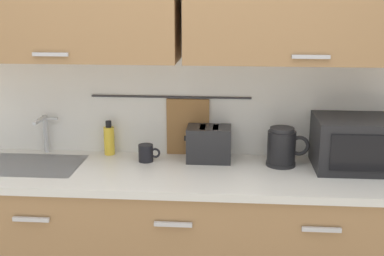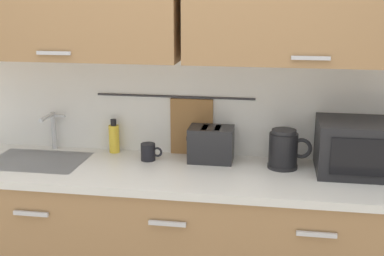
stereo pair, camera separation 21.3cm
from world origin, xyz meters
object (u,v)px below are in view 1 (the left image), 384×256
at_px(microwave, 359,143).
at_px(toaster, 209,144).
at_px(dish_soap_bottle, 109,140).
at_px(mug_near_sink, 146,153).
at_px(electric_kettle, 282,147).

distance_m(microwave, toaster, 0.79).
relative_size(dish_soap_bottle, mug_near_sink, 1.63).
bearing_deg(microwave, dish_soap_bottle, 174.54).
xyz_separation_m(electric_kettle, mug_near_sink, (-0.73, 0.01, -0.05)).
height_order(electric_kettle, mug_near_sink, electric_kettle).
xyz_separation_m(mug_near_sink, toaster, (0.34, 0.05, 0.05)).
bearing_deg(dish_soap_bottle, mug_near_sink, -25.67).
relative_size(microwave, electric_kettle, 2.03).
xyz_separation_m(dish_soap_bottle, mug_near_sink, (0.23, -0.11, -0.04)).
xyz_separation_m(microwave, mug_near_sink, (-1.13, 0.02, -0.09)).
xyz_separation_m(electric_kettle, dish_soap_bottle, (-0.96, 0.12, -0.01)).
height_order(microwave, mug_near_sink, microwave).
bearing_deg(microwave, toaster, 175.34).
bearing_deg(microwave, mug_near_sink, 179.05).
relative_size(dish_soap_bottle, toaster, 0.77).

